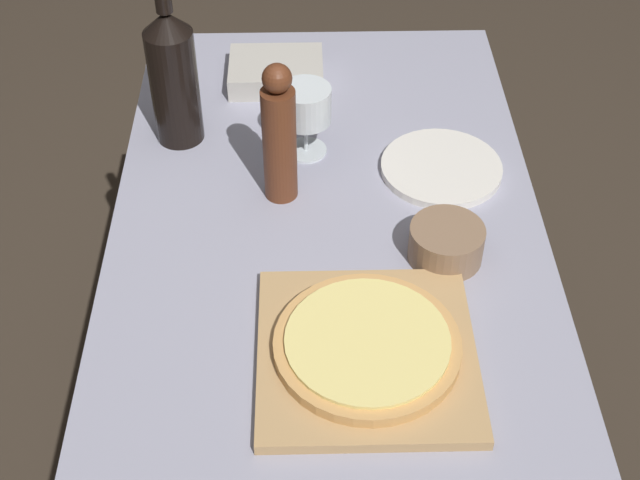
% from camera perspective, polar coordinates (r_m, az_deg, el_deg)
% --- Properties ---
extents(dining_table, '(0.71, 1.47, 0.77)m').
position_cam_1_polar(dining_table, '(1.45, 0.59, -5.64)').
color(dining_table, '#9393A8').
rests_on(dining_table, ground_plane).
extents(cutting_board, '(0.31, 0.31, 0.02)m').
position_cam_1_polar(cutting_board, '(1.26, 3.01, -7.28)').
color(cutting_board, tan).
rests_on(cutting_board, dining_table).
extents(pizza, '(0.26, 0.26, 0.02)m').
position_cam_1_polar(pizza, '(1.24, 3.04, -6.69)').
color(pizza, tan).
rests_on(pizza, cutting_board).
extents(wine_bottle, '(0.09, 0.09, 0.34)m').
position_cam_1_polar(wine_bottle, '(1.59, -9.39, 10.41)').
color(wine_bottle, black).
rests_on(wine_bottle, dining_table).
extents(pepper_mill, '(0.06, 0.06, 0.25)m').
position_cam_1_polar(pepper_mill, '(1.44, -2.63, 6.66)').
color(pepper_mill, '#5B2D19').
rests_on(pepper_mill, dining_table).
extents(wine_glass, '(0.09, 0.09, 0.13)m').
position_cam_1_polar(wine_glass, '(1.55, -0.94, 8.50)').
color(wine_glass, silver).
rests_on(wine_glass, dining_table).
extents(small_bowl, '(0.12, 0.12, 0.06)m').
position_cam_1_polar(small_bowl, '(1.39, 8.08, -0.21)').
color(small_bowl, '#84664C').
rests_on(small_bowl, dining_table).
extents(dinner_plate, '(0.21, 0.21, 0.01)m').
position_cam_1_polar(dinner_plate, '(1.57, 7.77, 4.60)').
color(dinner_plate, silver).
rests_on(dinner_plate, dining_table).
extents(food_container, '(0.18, 0.14, 0.04)m').
position_cam_1_polar(food_container, '(1.78, -2.82, 10.71)').
color(food_container, '#BCB7AD').
rests_on(food_container, dining_table).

